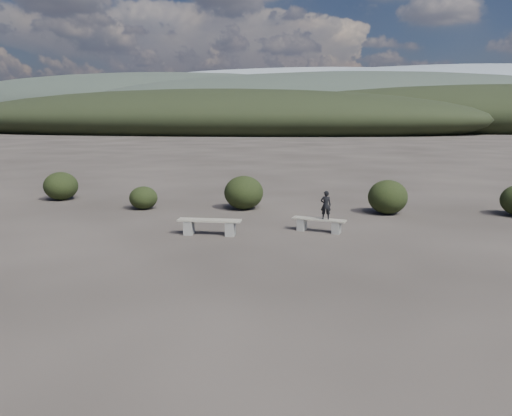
# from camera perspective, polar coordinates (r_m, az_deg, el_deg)

# --- Properties ---
(ground) EXTENTS (1200.00, 1200.00, 0.00)m
(ground) POSITION_cam_1_polar(r_m,az_deg,el_deg) (10.01, -4.49, -9.81)
(ground) COLOR #2E2824
(ground) RESTS_ON ground
(bench_left) EXTENTS (1.89, 0.46, 0.47)m
(bench_left) POSITION_cam_1_polar(r_m,az_deg,el_deg) (14.75, -5.34, -2.01)
(bench_left) COLOR slate
(bench_left) RESTS_ON ground
(bench_right) EXTENTS (1.67, 0.72, 0.41)m
(bench_right) POSITION_cam_1_polar(r_m,az_deg,el_deg) (15.21, 7.20, -1.81)
(bench_right) COLOR slate
(bench_right) RESTS_ON ground
(seated_person) EXTENTS (0.34, 0.25, 0.86)m
(seated_person) POSITION_cam_1_polar(r_m,az_deg,el_deg) (15.04, 7.98, 0.34)
(seated_person) COLOR black
(seated_person) RESTS_ON bench_right
(shrub_a) EXTENTS (1.05, 1.05, 0.86)m
(shrub_a) POSITION_cam_1_polar(r_m,az_deg,el_deg) (19.22, -12.74, 1.15)
(shrub_a) COLOR black
(shrub_a) RESTS_ON ground
(shrub_b) EXTENTS (1.47, 1.47, 1.26)m
(shrub_b) POSITION_cam_1_polar(r_m,az_deg,el_deg) (18.71, -1.41, 1.77)
(shrub_b) COLOR black
(shrub_b) RESTS_ON ground
(shrub_d) EXTENTS (1.40, 1.40, 1.22)m
(shrub_d) POSITION_cam_1_polar(r_m,az_deg,el_deg) (18.42, 14.82, 1.23)
(shrub_d) COLOR black
(shrub_d) RESTS_ON ground
(shrub_f) EXTENTS (1.39, 1.39, 1.17)m
(shrub_f) POSITION_cam_1_polar(r_m,az_deg,el_deg) (22.33, -21.41, 2.36)
(shrub_f) COLOR black
(shrub_f) RESTS_ON ground
(mountain_ridges) EXTENTS (500.00, 400.00, 56.00)m
(mountain_ridges) POSITION_cam_1_polar(r_m,az_deg,el_deg) (348.37, 8.29, 11.62)
(mountain_ridges) COLOR black
(mountain_ridges) RESTS_ON ground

